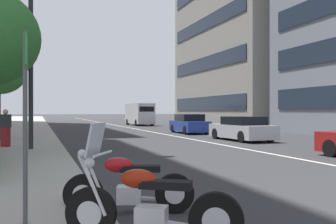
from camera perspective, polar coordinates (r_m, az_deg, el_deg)
The scene contains 9 objects.
lane_centre_stripe at distance 40.22m, azimuth -7.19°, elevation -2.19°, with size 110.00×0.16×0.01m, color silver.
motorcycle_far_end_row at distance 4.75m, azimuth -3.06°, elevation -14.34°, with size 1.25×2.01×1.49m.
motorcycle_under_tarp at distance 6.09m, azimuth -6.22°, elevation -11.44°, with size 0.83×2.03×1.09m.
car_lead_in_lane at distance 21.17m, azimuth 11.30°, elevation -2.59°, with size 4.42×2.01×1.33m.
car_far_down_avenue at distance 27.51m, azimuth 3.28°, elevation -1.89°, with size 4.32×1.92×1.41m.
delivery_van_ahead at distance 42.95m, azimuth -4.40°, elevation -0.26°, with size 5.57×2.19×2.50m.
parking_sign_by_curb at distance 5.21m, azimuth -21.05°, elevation 0.55°, with size 0.32×0.06×2.53m.
street_lamp_with_banners at distance 15.90m, azimuth -19.01°, elevation 12.77°, with size 1.26×2.54×8.33m.
pedestrian_on_plaza at distance 16.89m, azimuth -23.69°, elevation -2.25°, with size 0.46×0.47×1.57m.
Camera 1 is at (-4.30, 8.40, 1.63)m, focal length 39.68 mm.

